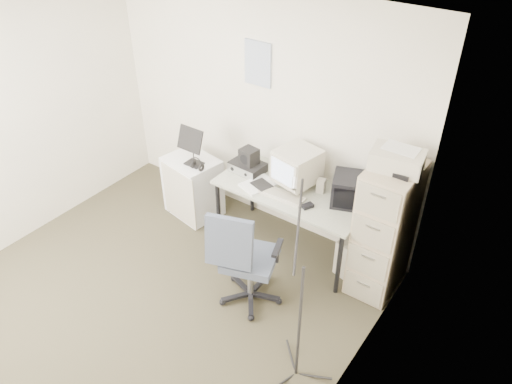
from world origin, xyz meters
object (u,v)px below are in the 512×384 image
Objects in this scene: filing_cabinet at (384,230)px; desk at (291,219)px; office_chair at (250,257)px; side_cart at (193,186)px.

filing_cabinet is 0.99m from desk.
filing_cabinet is at bearing 26.09° from office_chair.
office_chair reaches higher than side_cart.
desk is at bearing -178.19° from filing_cabinet.
office_chair is at bearing -135.35° from filing_cabinet.
filing_cabinet reaches higher than desk.
side_cart is at bearing -174.96° from desk.
filing_cabinet reaches higher than side_cart.
filing_cabinet reaches higher than office_chair.
office_chair is 1.46× the size of side_cart.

